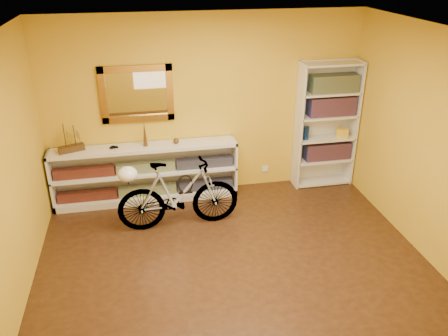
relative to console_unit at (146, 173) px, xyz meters
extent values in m
cube|color=black|center=(0.91, -1.81, -0.43)|extent=(4.50, 4.00, 0.01)
cube|color=silver|center=(0.91, -1.81, 2.18)|extent=(4.50, 4.00, 0.01)
cube|color=gold|center=(0.91, 0.19, 0.88)|extent=(4.50, 0.01, 2.60)
cube|color=gold|center=(-1.34, -1.81, 0.88)|extent=(0.01, 4.00, 2.60)
cube|color=gold|center=(3.17, -1.81, 0.88)|extent=(0.01, 4.00, 2.60)
cube|color=#96641B|center=(-0.04, 0.15, 1.12)|extent=(0.98, 0.06, 0.78)
cube|color=silver|center=(1.81, 0.17, -0.17)|extent=(0.09, 0.02, 0.09)
cube|color=black|center=(0.00, -0.02, -0.26)|extent=(2.50, 0.13, 0.14)
cube|color=navy|center=(0.00, -0.02, 0.11)|extent=(2.50, 0.13, 0.14)
imported|color=black|center=(-0.41, 0.00, 0.43)|extent=(0.00, 0.00, 0.00)
cone|color=brown|center=(0.02, 0.00, 0.61)|extent=(0.06, 0.06, 0.36)
sphere|color=brown|center=(0.45, 0.00, 0.47)|extent=(0.08, 0.08, 0.08)
cube|color=maroon|center=(2.74, 0.03, 0.12)|extent=(0.70, 0.22, 0.26)
cube|color=maroon|center=(2.74, 0.03, 0.83)|extent=(0.70, 0.22, 0.28)
cube|color=#1A4F5C|center=(2.74, 0.03, 1.16)|extent=(0.70, 0.22, 0.25)
cylinder|color=#16399C|center=(2.37, 0.01, 0.44)|extent=(0.09, 0.09, 0.20)
cube|color=maroon|center=(2.49, 0.06, 1.14)|extent=(0.20, 0.20, 0.20)
cube|color=gold|center=(2.94, -0.01, 0.41)|extent=(0.20, 0.17, 0.13)
imported|color=silver|center=(0.38, -0.79, 0.05)|extent=(0.46, 1.61, 0.94)
ellipsoid|color=white|center=(-0.23, -0.81, 0.40)|extent=(0.25, 0.24, 0.19)
torus|color=black|center=(0.47, -0.79, 0.19)|extent=(0.20, 0.02, 0.20)
camera|label=1|loc=(-0.03, -5.91, 2.86)|focal=36.37mm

